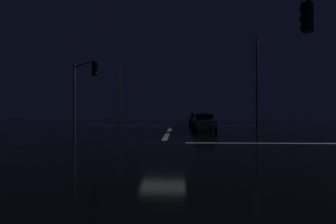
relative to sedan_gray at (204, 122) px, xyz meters
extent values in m
cube|color=black|center=(-3.23, -10.13, -0.85)|extent=(120.00, 120.00, 0.10)
cube|color=white|center=(-3.23, -2.03, -0.80)|extent=(0.35, 13.87, 0.01)
cube|color=yellow|center=(-3.23, 9.57, -0.80)|extent=(22.00, 0.15, 0.01)
cube|color=white|center=(4.97, -10.13, -0.80)|extent=(13.87, 0.40, 0.01)
cube|color=slate|center=(0.00, -0.04, -0.13)|extent=(1.80, 4.20, 0.70)
cube|color=black|center=(0.00, 0.16, 0.49)|extent=(1.60, 2.00, 0.55)
cylinder|color=black|center=(0.90, -1.59, -0.48)|extent=(0.22, 0.64, 0.64)
cylinder|color=black|center=(-0.90, -1.59, -0.48)|extent=(0.22, 0.64, 0.64)
cylinder|color=black|center=(0.90, 1.51, -0.48)|extent=(0.22, 0.64, 0.64)
cylinder|color=black|center=(-0.90, 1.51, -0.48)|extent=(0.22, 0.64, 0.64)
sphere|color=#F9EFC6|center=(0.65, -2.16, -0.08)|extent=(0.22, 0.22, 0.22)
sphere|color=#F9EFC6|center=(-0.65, -2.16, -0.08)|extent=(0.22, 0.22, 0.22)
cube|color=#14512D|center=(0.30, 6.31, -0.13)|extent=(1.80, 4.20, 0.70)
cube|color=black|center=(0.30, 6.51, 0.49)|extent=(1.60, 2.00, 0.55)
cylinder|color=black|center=(1.20, 4.76, -0.48)|extent=(0.22, 0.64, 0.64)
cylinder|color=black|center=(-0.60, 4.76, -0.48)|extent=(0.22, 0.64, 0.64)
cylinder|color=black|center=(1.20, 7.86, -0.48)|extent=(0.22, 0.64, 0.64)
cylinder|color=black|center=(-0.60, 7.86, -0.48)|extent=(0.22, 0.64, 0.64)
sphere|color=#F9EFC6|center=(0.95, 4.19, -0.08)|extent=(0.22, 0.22, 0.22)
sphere|color=#F9EFC6|center=(-0.35, 4.19, -0.08)|extent=(0.22, 0.22, 0.22)
cube|color=black|center=(0.12, 11.86, -0.13)|extent=(1.80, 4.20, 0.70)
cube|color=black|center=(0.12, 12.06, 0.49)|extent=(1.60, 2.00, 0.55)
cylinder|color=black|center=(1.02, 10.31, -0.48)|extent=(0.22, 0.64, 0.64)
cylinder|color=black|center=(-0.78, 10.31, -0.48)|extent=(0.22, 0.64, 0.64)
cylinder|color=black|center=(1.02, 13.41, -0.48)|extent=(0.22, 0.64, 0.64)
cylinder|color=black|center=(-0.78, 13.41, -0.48)|extent=(0.22, 0.64, 0.64)
sphere|color=#F9EFC6|center=(0.77, 9.74, -0.08)|extent=(0.22, 0.22, 0.22)
sphere|color=#F9EFC6|center=(-0.53, 9.74, -0.08)|extent=(0.22, 0.22, 0.22)
cube|color=black|center=(2.22, -15.58, 4.30)|extent=(0.46, 0.46, 1.05)
sphere|color=black|center=(2.11, -15.47, 4.65)|extent=(0.22, 0.22, 0.22)
sphere|color=black|center=(2.11, -15.47, 4.30)|extent=(0.22, 0.22, 0.22)
sphere|color=green|center=(2.11, -15.47, 3.96)|extent=(0.22, 0.22, 0.22)
cylinder|color=#4C4C51|center=(-11.74, -1.63, 2.25)|extent=(0.18, 0.18, 6.10)
cylinder|color=#4C4C51|center=(-10.38, -2.98, 5.00)|extent=(2.80, 2.80, 0.12)
cube|color=black|center=(-9.02, -4.34, 4.37)|extent=(0.46, 0.46, 1.05)
sphere|color=black|center=(-8.91, -4.45, 4.72)|extent=(0.22, 0.22, 0.22)
sphere|color=black|center=(-8.91, -4.45, 4.37)|extent=(0.22, 0.22, 0.22)
sphere|color=green|center=(-8.91, -4.45, 4.03)|extent=(0.22, 0.22, 0.22)
cylinder|color=#424247|center=(5.97, 3.57, 3.89)|extent=(0.20, 0.20, 9.39)
sphere|color=#F9AD47|center=(5.97, 3.57, 8.77)|extent=(0.44, 0.44, 0.44)
cylinder|color=#424247|center=(-12.44, 19.57, 3.58)|extent=(0.20, 0.20, 8.76)
sphere|color=#F9AD47|center=(-12.44, 19.57, 8.14)|extent=(0.44, 0.44, 0.44)
camera|label=1|loc=(-2.33, -25.25, 0.95)|focal=28.58mm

